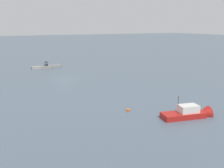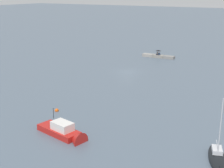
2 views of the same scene
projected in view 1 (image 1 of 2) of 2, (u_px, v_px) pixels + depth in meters
ground_plane at (64, 79)px, 55.84m from camera, size 500.00×500.00×0.00m
seawall_pier at (46, 67)px, 70.37m from camera, size 8.14×1.55×0.69m
person_seated_blue_left at (47, 65)px, 70.23m from camera, size 0.43×0.63×0.73m
person_seated_grey_right at (45, 65)px, 70.09m from camera, size 0.43×0.63×0.73m
umbrella_open_black at (46, 62)px, 69.97m from camera, size 1.36×1.36×1.29m
motorboat_red_near at (191, 114)px, 32.95m from camera, size 6.99×3.38×3.77m
mooring_buoy_far at (128, 110)px, 35.38m from camera, size 0.55×0.55×0.55m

